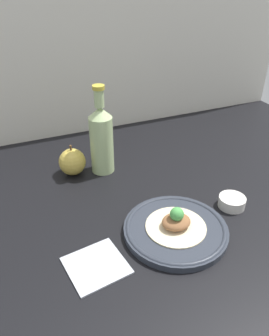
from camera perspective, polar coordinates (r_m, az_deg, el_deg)
ground_plane at (r=99.00cm, az=1.58°, el=-6.32°), size 180.00×110.00×4.00cm
wall_backsplash at (r=129.73cm, az=-8.84°, el=23.02°), size 180.00×3.00×80.00cm
plate at (r=86.62cm, az=7.16°, el=-10.51°), size 26.97×26.97×2.16cm
plated_food at (r=85.07cm, az=7.26°, el=-9.35°), size 15.66×15.66×6.15cm
cider_bottle at (r=105.74cm, az=-5.79°, el=5.20°), size 7.57×7.57×29.25cm
apple at (r=108.93cm, az=-10.78°, el=1.06°), size 8.82×8.82×10.50cm
napkin at (r=79.13cm, az=-6.70°, el=-16.40°), size 14.72×14.41×0.80cm
dipping_bowl at (r=98.07cm, az=16.59°, el=-5.67°), size 7.60×7.60×3.14cm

